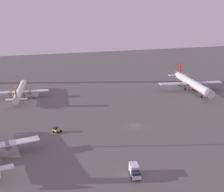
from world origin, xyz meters
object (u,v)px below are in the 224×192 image
(airplane_far_stand, at_px, (20,91))
(pushback_tug, at_px, (56,130))
(airplane_mid_apron, at_px, (191,83))
(catering_truck, at_px, (135,171))

(airplane_far_stand, distance_m, pushback_tug, 52.29)
(airplane_far_stand, relative_size, pushback_tug, 10.83)
(airplane_mid_apron, height_order, pushback_tug, airplane_mid_apron)
(pushback_tug, bearing_deg, airplane_mid_apron, -21.59)
(airplane_mid_apron, bearing_deg, catering_truck, 57.75)
(airplane_far_stand, bearing_deg, pushback_tug, -69.52)
(airplane_mid_apron, distance_m, airplane_far_stand, 94.24)
(pushback_tug, distance_m, catering_truck, 40.83)
(airplane_far_stand, height_order, catering_truck, airplane_far_stand)
(pushback_tug, bearing_deg, catering_truck, -110.40)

